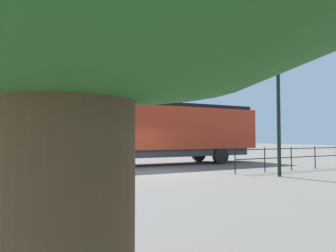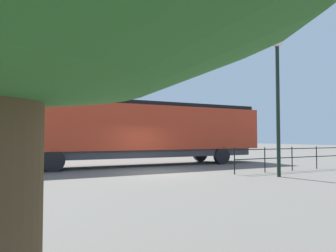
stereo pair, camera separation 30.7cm
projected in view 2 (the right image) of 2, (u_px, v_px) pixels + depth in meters
The scene contains 4 objects.
ground_plane at pixel (156, 172), 14.82m from camera, with size 120.00×120.00×0.00m, color #666059.
locomotive at pixel (147, 130), 18.61m from camera, with size 2.91×15.98×3.85m.
lamp_post at pixel (277, 72), 13.27m from camera, with size 0.56×0.56×6.30m.
platform_fence at pixel (292, 155), 15.61m from camera, with size 0.05×7.53×1.24m.
Camera 2 is at (13.65, -5.99, 1.70)m, focal length 32.10 mm.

